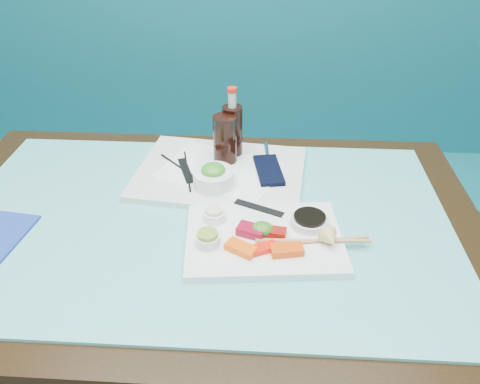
# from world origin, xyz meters

# --- Properties ---
(booth_bench) EXTENTS (3.00, 0.56, 1.17)m
(booth_bench) POSITION_xyz_m (0.00, 2.29, 0.37)
(booth_bench) COLOR #105F6A
(booth_bench) RESTS_ON ground
(dining_table) EXTENTS (1.40, 0.90, 0.75)m
(dining_table) POSITION_xyz_m (0.00, 1.45, 0.67)
(dining_table) COLOR black
(dining_table) RESTS_ON ground
(glass_top) EXTENTS (1.22, 0.76, 0.01)m
(glass_top) POSITION_xyz_m (0.00, 1.45, 0.75)
(glass_top) COLOR #60C0C1
(glass_top) RESTS_ON dining_table
(sashimi_plate) EXTENTS (0.38, 0.29, 0.02)m
(sashimi_plate) POSITION_xyz_m (0.16, 1.37, 0.77)
(sashimi_plate) COLOR white
(sashimi_plate) RESTS_ON glass_top
(salmon_left) EXTENTS (0.08, 0.06, 0.02)m
(salmon_left) POSITION_xyz_m (0.11, 1.31, 0.78)
(salmon_left) COLOR #FF5C0A
(salmon_left) RESTS_ON sashimi_plate
(salmon_mid) EXTENTS (0.06, 0.05, 0.01)m
(salmon_mid) POSITION_xyz_m (0.16, 1.32, 0.78)
(salmon_mid) COLOR #FF1D0A
(salmon_mid) RESTS_ON sashimi_plate
(salmon_right) EXTENTS (0.08, 0.05, 0.02)m
(salmon_right) POSITION_xyz_m (0.21, 1.31, 0.78)
(salmon_right) COLOR #E94709
(salmon_right) RESTS_ON sashimi_plate
(tuna_left) EXTENTS (0.07, 0.06, 0.02)m
(tuna_left) POSITION_xyz_m (0.13, 1.37, 0.79)
(tuna_left) COLOR maroon
(tuna_left) RESTS_ON sashimi_plate
(tuna_right) EXTENTS (0.05, 0.04, 0.02)m
(tuna_right) POSITION_xyz_m (0.18, 1.37, 0.78)
(tuna_right) COLOR maroon
(tuna_right) RESTS_ON sashimi_plate
(seaweed_garnish) EXTENTS (0.05, 0.05, 0.03)m
(seaweed_garnish) POSITION_xyz_m (0.15, 1.38, 0.79)
(seaweed_garnish) COLOR #377A1C
(seaweed_garnish) RESTS_ON sashimi_plate
(ramekin_wasabi) EXTENTS (0.06, 0.06, 0.02)m
(ramekin_wasabi) POSITION_xyz_m (0.03, 1.33, 0.79)
(ramekin_wasabi) COLOR white
(ramekin_wasabi) RESTS_ON sashimi_plate
(wasabi_fill) EXTENTS (0.06, 0.06, 0.01)m
(wasabi_fill) POSITION_xyz_m (0.03, 1.33, 0.80)
(wasabi_fill) COLOR #84A234
(wasabi_fill) RESTS_ON ramekin_wasabi
(ramekin_ginger) EXTENTS (0.06, 0.06, 0.02)m
(ramekin_ginger) POSITION_xyz_m (0.04, 1.42, 0.79)
(ramekin_ginger) COLOR white
(ramekin_ginger) RESTS_ON sashimi_plate
(ginger_fill) EXTENTS (0.04, 0.04, 0.01)m
(ginger_fill) POSITION_xyz_m (0.04, 1.42, 0.80)
(ginger_fill) COLOR beige
(ginger_fill) RESTS_ON ramekin_ginger
(soy_dish) EXTENTS (0.11, 0.11, 0.02)m
(soy_dish) POSITION_xyz_m (0.26, 1.42, 0.79)
(soy_dish) COLOR silver
(soy_dish) RESTS_ON sashimi_plate
(soy_fill) EXTENTS (0.09, 0.09, 0.01)m
(soy_fill) POSITION_xyz_m (0.26, 1.42, 0.80)
(soy_fill) COLOR black
(soy_fill) RESTS_ON soy_dish
(lemon_wedge) EXTENTS (0.05, 0.05, 0.05)m
(lemon_wedge) POSITION_xyz_m (0.30, 1.34, 0.80)
(lemon_wedge) COLOR #E4C56C
(lemon_wedge) RESTS_ON sashimi_plate
(chopstick_sleeve) EXTENTS (0.13, 0.07, 0.00)m
(chopstick_sleeve) POSITION_xyz_m (0.14, 1.47, 0.78)
(chopstick_sleeve) COLOR black
(chopstick_sleeve) RESTS_ON sashimi_plate
(wooden_chopstick_a) EXTENTS (0.26, 0.02, 0.01)m
(wooden_chopstick_a) POSITION_xyz_m (0.27, 1.35, 0.78)
(wooden_chopstick_a) COLOR tan
(wooden_chopstick_a) RESTS_ON sashimi_plate
(wooden_chopstick_b) EXTENTS (0.23, 0.05, 0.01)m
(wooden_chopstick_b) POSITION_xyz_m (0.28, 1.35, 0.78)
(wooden_chopstick_b) COLOR tan
(wooden_chopstick_b) RESTS_ON sashimi_plate
(serving_tray) EXTENTS (0.49, 0.39, 0.02)m
(serving_tray) POSITION_xyz_m (0.03, 1.65, 0.77)
(serving_tray) COLOR silver
(serving_tray) RESTS_ON glass_top
(paper_placemat) EXTENTS (0.37, 0.32, 0.00)m
(paper_placemat) POSITION_xyz_m (0.03, 1.65, 0.78)
(paper_placemat) COLOR white
(paper_placemat) RESTS_ON serving_tray
(seaweed_bowl) EXTENTS (0.14, 0.14, 0.04)m
(seaweed_bowl) POSITION_xyz_m (0.02, 1.57, 0.80)
(seaweed_bowl) COLOR white
(seaweed_bowl) RESTS_ON serving_tray
(seaweed_salad) EXTENTS (0.07, 0.07, 0.03)m
(seaweed_salad) POSITION_xyz_m (0.02, 1.57, 0.82)
(seaweed_salad) COLOR #369422
(seaweed_salad) RESTS_ON seaweed_bowl
(cola_glass) EXTENTS (0.08, 0.08, 0.14)m
(cola_glass) POSITION_xyz_m (0.04, 1.70, 0.84)
(cola_glass) COLOR black
(cola_glass) RESTS_ON serving_tray
(navy_pouch) EXTENTS (0.09, 0.16, 0.01)m
(navy_pouch) POSITION_xyz_m (0.16, 1.65, 0.78)
(navy_pouch) COLOR black
(navy_pouch) RESTS_ON serving_tray
(fork) EXTENTS (0.02, 0.10, 0.01)m
(fork) POSITION_xyz_m (0.16, 1.75, 0.78)
(fork) COLOR silver
(fork) RESTS_ON serving_tray
(black_chopstick_a) EXTENTS (0.17, 0.17, 0.01)m
(black_chopstick_a) POSITION_xyz_m (-0.07, 1.64, 0.78)
(black_chopstick_a) COLOR black
(black_chopstick_a) RESTS_ON serving_tray
(black_chopstick_b) EXTENTS (0.05, 0.21, 0.01)m
(black_chopstick_b) POSITION_xyz_m (-0.06, 1.64, 0.78)
(black_chopstick_b) COLOR black
(black_chopstick_b) RESTS_ON serving_tray
(tray_sleeve) EXTENTS (0.07, 0.14, 0.00)m
(tray_sleeve) POSITION_xyz_m (-0.07, 1.64, 0.78)
(tray_sleeve) COLOR black
(tray_sleeve) RESTS_ON serving_tray
(cola_bottle_body) EXTENTS (0.07, 0.07, 0.16)m
(cola_bottle_body) POSITION_xyz_m (0.06, 1.75, 0.84)
(cola_bottle_body) COLOR black
(cola_bottle_body) RESTS_ON glass_top
(cola_bottle_neck) EXTENTS (0.03, 0.03, 0.04)m
(cola_bottle_neck) POSITION_xyz_m (0.06, 1.75, 0.95)
(cola_bottle_neck) COLOR silver
(cola_bottle_neck) RESTS_ON cola_bottle_body
(cola_bottle_cap) EXTENTS (0.03, 0.03, 0.01)m
(cola_bottle_cap) POSITION_xyz_m (0.06, 1.75, 0.97)
(cola_bottle_cap) COLOR red
(cola_bottle_cap) RESTS_ON cola_bottle_neck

